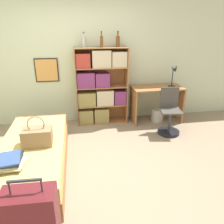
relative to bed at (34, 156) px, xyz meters
The scene contains 13 objects.
ground_plane 0.72m from the bed, ahead, with size 14.00×14.00×0.00m, color gray.
wall_back 2.17m from the bed, 68.61° to the left, with size 10.00×0.09×2.60m.
bed is the anchor object (origin of this frame).
handbag 0.37m from the bed, 36.63° to the right, with size 0.39×0.25×0.43m.
book_stack_on_bed 0.64m from the bed, 104.10° to the right, with size 0.33×0.36×0.12m.
bookcase 2.00m from the bed, 53.33° to the left, with size 1.06×0.33×1.59m.
bottle_green 2.34m from the bed, 61.30° to the left, with size 0.06×0.06×0.28m.
bottle_brown 2.43m from the bed, 51.32° to the left, with size 0.06×0.06×0.30m.
bottle_clear 2.64m from the bed, 45.42° to the left, with size 0.08×0.08×0.30m.
desk 2.78m from the bed, 30.88° to the left, with size 1.08×0.56×0.77m.
desk_lamp 3.18m from the bed, 27.28° to the left, with size 0.20×0.15×0.48m.
desk_chair 2.54m from the bed, 18.15° to the left, with size 0.44×0.44×0.89m.
waste_bin 2.76m from the bed, 29.63° to the left, with size 0.26×0.26×0.28m.
Camera 1 is at (-0.01, -2.86, 1.97)m, focal length 35.00 mm.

